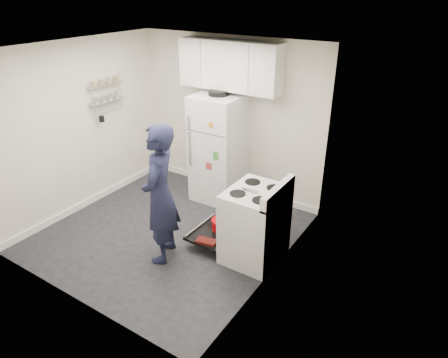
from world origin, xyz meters
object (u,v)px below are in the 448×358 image
Objects in this scene: open_oven_door at (218,229)px; person at (160,195)px; refrigerator at (219,148)px; electric_range at (254,225)px.

person is at bearing -121.49° from open_oven_door.
open_oven_door is 1.42m from refrigerator.
person reaches higher than refrigerator.
open_oven_door is 0.40× the size of refrigerator.
refrigerator is 1.73m from person.
person is at bearing -80.69° from refrigerator.
electric_range is at bearing -41.43° from refrigerator.
refrigerator is at bearing 166.11° from person.
refrigerator is (-0.67, 1.06, 0.67)m from open_oven_door.
person is at bearing -147.89° from electric_range.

